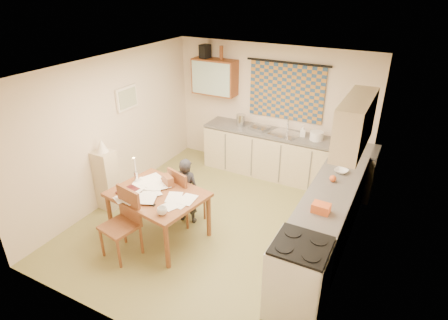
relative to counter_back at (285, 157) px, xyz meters
The scene contains 44 objects.
floor 2.06m from the counter_back, 103.50° to the right, with size 4.00×4.50×0.02m, color olive.
ceiling 2.87m from the counter_back, 103.50° to the right, with size 4.00×4.50×0.02m, color white.
wall_back 0.98m from the counter_back, 146.49° to the left, with size 4.00×0.02×2.50m, color beige.
wall_front 4.31m from the counter_back, 96.35° to the right, with size 4.00×0.02×2.50m, color beige.
wall_left 3.25m from the counter_back, 141.80° to the right, with size 0.02×4.50×2.50m, color beige.
wall_right 2.61m from the counter_back, 51.67° to the right, with size 0.02×4.50×2.50m, color beige.
window_blind 1.24m from the counter_back, 121.92° to the left, with size 1.45×0.03×1.05m, color navy.
curtain_rod 1.77m from the counter_back, 123.93° to the left, with size 0.04×0.04×1.60m, color black.
wall_cabinet 2.11m from the counter_back, behind, with size 0.90×0.34×0.70m, color #643015.
wall_cabinet_glass 2.11m from the counter_back, behind, with size 0.84×0.02×0.64m, color #99B2A5.
upper_cabinet_right 2.40m from the counter_back, 45.79° to the right, with size 0.34×1.30×0.70m, color tan.
framed_print 3.15m from the counter_back, 147.56° to the right, with size 0.04×0.50×0.40m, color #EFE3CC.
print_canvas 3.13m from the counter_back, 147.29° to the right, with size 0.01×0.42×0.32m, color beige.
counter_back is the anchor object (origin of this frame).
counter_right 2.17m from the counter_back, 55.48° to the right, with size 0.62×2.95×0.92m.
stove 3.31m from the counter_back, 68.18° to the right, with size 0.64×0.64×0.99m.
sink 0.43m from the counter_back, behind, with size 0.55×0.45×0.10m, color silver.
tap 0.64m from the counter_back, 106.99° to the left, with size 0.03×0.03×0.28m, color silver.
dish_rack 0.75m from the counter_back, behind, with size 0.35×0.30×0.06m, color silver.
kettle 1.13m from the counter_back, behind, with size 0.18×0.18×0.24m, color silver.
mixing_bowl 0.78m from the counter_back, ahead, with size 0.24×0.24×0.16m, color white.
soap_bottle 0.64m from the counter_back, 10.04° to the left, with size 0.12×0.12×0.21m, color white.
bowl 1.70m from the counter_back, 40.91° to the right, with size 0.24×0.24×0.05m, color white.
orange_bag 2.63m from the counter_back, 61.47° to the right, with size 0.22×0.16×0.12m, color orange.
fruit_orange 1.91m from the counter_back, 49.99° to the right, with size 0.10×0.10×0.10m, color orange.
speaker 2.59m from the counter_back, behind, with size 0.16×0.20×0.26m, color black.
bottle_green 2.56m from the counter_back, behind, with size 0.07×0.07×0.26m, color #195926.
bottle_brown 2.35m from the counter_back, behind, with size 0.07×0.07×0.26m, color #643015.
dining_table 2.85m from the counter_back, 111.89° to the right, with size 1.47×1.21×0.75m.
chair_far 2.29m from the counter_back, 113.36° to the right, with size 0.54×0.54×0.95m.
chair_near 3.48m from the counter_back, 111.28° to the right, with size 0.53×0.53×1.00m.
person 2.30m from the counter_back, 112.96° to the right, with size 0.45×0.34×1.12m, color black.
shelf_stand 3.33m from the counter_back, 133.93° to the right, with size 0.32×0.30×1.05m, color tan.
lampshade 3.40m from the counter_back, 133.93° to the right, with size 0.20×0.20×0.22m, color #EFE3CC.
letter_rack 2.63m from the counter_back, 113.93° to the right, with size 0.22×0.10×0.16m, color brown.
mug 3.14m from the counter_back, 102.46° to the right, with size 0.16×0.16×0.10m, color white.
magazine 3.21m from the counter_back, 119.46° to the right, with size 0.27×0.33×0.03m, color maroon.
book 3.08m from the counter_back, 119.22° to the right, with size 0.21×0.26×0.02m, color orange.
orange_box 3.22m from the counter_back, 116.55° to the right, with size 0.12×0.08×0.04m, color orange.
eyeglasses 3.10m from the counter_back, 107.90° to the right, with size 0.13×0.04×0.02m, color black.
candle_holder 2.98m from the counter_back, 121.42° to the right, with size 0.06×0.06×0.18m, color silver.
candle 3.00m from the counter_back, 122.07° to the right, with size 0.02×0.02×0.22m, color white.
candle_flame 3.05m from the counter_back, 121.47° to the right, with size 0.02×0.02×0.02m, color #FFCC66.
papers 2.90m from the counter_back, 113.75° to the right, with size 1.15×1.00×0.03m.
Camera 1 is at (2.46, -4.38, 3.61)m, focal length 30.00 mm.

